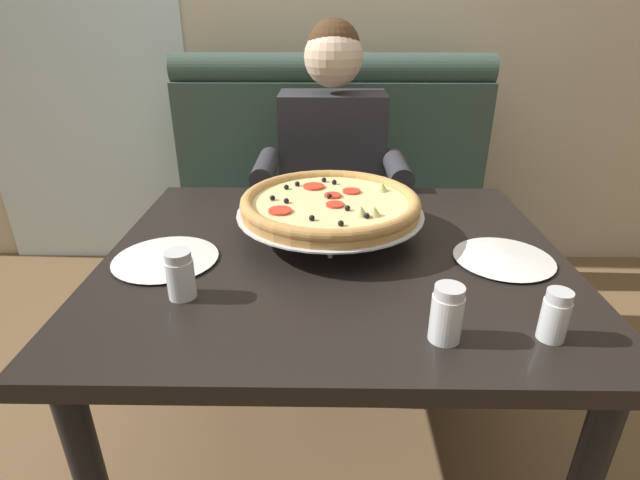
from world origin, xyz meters
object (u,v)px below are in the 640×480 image
object	(u,v)px
booth_bench	(331,228)
diner_main	(331,182)
pizza	(330,205)
shaker_oregano	(446,317)
dining_table	(334,285)
patio_chair	(123,137)
plate_near_left	(504,256)
plate_near_right	(165,257)
shaker_pepper_flakes	(554,319)
shaker_parmesan	(181,278)

from	to	relation	value
booth_bench	diner_main	world-z (taller)	diner_main
pizza	shaker_oregano	world-z (taller)	pizza
dining_table	patio_chair	distance (m)	2.58
booth_bench	pizza	bearing A→B (deg)	-90.76
diner_main	plate_near_left	world-z (taller)	diner_main
dining_table	shaker_oregano	bearing A→B (deg)	-60.97
booth_bench	plate_near_right	world-z (taller)	booth_bench
shaker_oregano	shaker_pepper_flakes	world-z (taller)	shaker_oregano
plate_near_right	shaker_oregano	bearing A→B (deg)	-26.46
shaker_pepper_flakes	plate_near_right	distance (m)	0.84
dining_table	shaker_parmesan	bearing A→B (deg)	-146.66
diner_main	pizza	distance (m)	0.60
shaker_pepper_flakes	plate_near_right	xyz separation A→B (m)	(-0.79, 0.29, -0.03)
shaker_parmesan	shaker_pepper_flakes	bearing A→B (deg)	-10.61
dining_table	shaker_oregano	world-z (taller)	shaker_oregano
pizza	patio_chair	size ratio (longest dim) A/B	0.56
diner_main	shaker_parmesan	size ratio (longest dim) A/B	12.37
plate_near_left	shaker_oregano	bearing A→B (deg)	-124.04
diner_main	shaker_parmesan	xyz separation A→B (m)	(-0.31, -0.89, 0.09)
shaker_pepper_flakes	patio_chair	distance (m)	3.09
dining_table	shaker_pepper_flakes	distance (m)	0.53
booth_bench	shaker_parmesan	xyz separation A→B (m)	(-0.32, -1.16, 0.40)
diner_main	plate_near_right	xyz separation A→B (m)	(-0.40, -0.73, 0.05)
shaker_parmesan	plate_near_left	xyz separation A→B (m)	(0.72, 0.17, -0.03)
shaker_oregano	diner_main	bearing A→B (deg)	100.87
shaker_oregano	plate_near_right	xyz separation A→B (m)	(-0.60, 0.30, -0.04)
dining_table	booth_bench	bearing A→B (deg)	90.00
shaker_pepper_flakes	shaker_oregano	bearing A→B (deg)	-178.44
booth_bench	shaker_pepper_flakes	size ratio (longest dim) A/B	14.66
dining_table	patio_chair	size ratio (longest dim) A/B	1.29
dining_table	pizza	distance (m)	0.21
pizza	plate_near_left	bearing A→B (deg)	-18.14
shaker_parmesan	shaker_pepper_flakes	size ratio (longest dim) A/B	1.05
booth_bench	shaker_pepper_flakes	world-z (taller)	booth_bench
diner_main	pizza	xyz separation A→B (m)	(-0.01, -0.58, 0.13)
plate_near_right	pizza	bearing A→B (deg)	20.60
shaker_oregano	plate_near_right	distance (m)	0.67
shaker_parmesan	shaker_pepper_flakes	xyz separation A→B (m)	(0.71, -0.13, -0.00)
shaker_parmesan	patio_chair	distance (m)	2.62
diner_main	plate_near_right	world-z (taller)	diner_main
shaker_oregano	plate_near_left	xyz separation A→B (m)	(0.21, 0.31, -0.04)
dining_table	shaker_parmesan	distance (m)	0.41
shaker_parmesan	plate_near_left	world-z (taller)	shaker_parmesan
diner_main	patio_chair	xyz separation A→B (m)	(-1.40, 1.48, -0.19)
booth_bench	plate_near_right	xyz separation A→B (m)	(-0.40, -1.00, 0.37)
diner_main	patio_chair	size ratio (longest dim) A/B	1.48
pizza	patio_chair	bearing A→B (deg)	123.89
booth_bench	dining_table	distance (m)	0.98
booth_bench	pizza	distance (m)	0.96
plate_near_right	dining_table	bearing A→B (deg)	7.17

